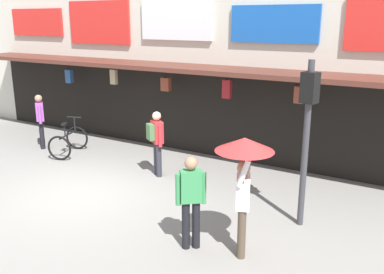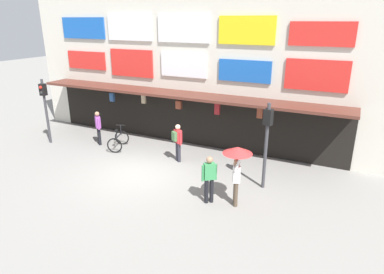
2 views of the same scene
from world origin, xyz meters
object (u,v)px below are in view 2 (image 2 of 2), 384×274
(pedestrian_in_black, at_px, (98,126))
(pedestrian_with_umbrella, at_px, (237,160))
(pedestrian_in_red, at_px, (177,140))
(pedestrian_in_white, at_px, (209,177))
(traffic_light_near, at_px, (45,101))
(traffic_light_far, at_px, (267,133))
(bicycle_parked, at_px, (118,141))

(pedestrian_in_black, bearing_deg, pedestrian_with_umbrella, -17.58)
(pedestrian_in_red, xyz_separation_m, pedestrian_in_white, (2.60, -2.60, -0.04))
(traffic_light_near, distance_m, pedestrian_in_red, 7.01)
(pedestrian_in_red, bearing_deg, traffic_light_near, -173.75)
(pedestrian_in_white, bearing_deg, pedestrian_in_red, 134.93)
(traffic_light_near, height_order, traffic_light_far, same)
(pedestrian_in_red, bearing_deg, traffic_light_far, -10.47)
(pedestrian_in_red, xyz_separation_m, pedestrian_with_umbrella, (3.45, -2.37, 0.66))
(pedestrian_in_black, relative_size, pedestrian_in_white, 1.00)
(traffic_light_far, xyz_separation_m, bicycle_parked, (-7.26, 0.84, -1.75))
(bicycle_parked, distance_m, pedestrian_in_black, 1.32)
(traffic_light_far, xyz_separation_m, pedestrian_in_white, (-1.38, -1.87, -1.19))
(bicycle_parked, bearing_deg, traffic_light_far, -6.61)
(pedestrian_in_red, height_order, pedestrian_in_white, same)
(pedestrian_in_red, relative_size, pedestrian_in_black, 1.00)
(traffic_light_near, xyz_separation_m, traffic_light_far, (10.85, 0.02, 0.00))
(traffic_light_far, height_order, pedestrian_in_black, traffic_light_far)
(bicycle_parked, distance_m, pedestrian_in_red, 3.33)
(traffic_light_near, distance_m, pedestrian_with_umbrella, 10.47)
(pedestrian_with_umbrella, bearing_deg, pedestrian_in_black, 162.42)
(traffic_light_far, distance_m, pedestrian_in_black, 8.58)
(bicycle_parked, bearing_deg, pedestrian_with_umbrella, -20.18)
(traffic_light_far, height_order, bicycle_parked, traffic_light_far)
(bicycle_parked, distance_m, pedestrian_with_umbrella, 7.28)
(traffic_light_far, bearing_deg, pedestrian_in_black, 174.06)
(pedestrian_with_umbrella, height_order, pedestrian_in_white, pedestrian_with_umbrella)
(traffic_light_near, bearing_deg, pedestrian_in_black, 20.52)
(traffic_light_far, relative_size, pedestrian_in_red, 1.90)
(pedestrian_in_white, bearing_deg, pedestrian_in_black, 158.77)
(traffic_light_far, xyz_separation_m, pedestrian_in_red, (-3.98, 0.73, -1.16))
(bicycle_parked, relative_size, pedestrian_with_umbrella, 0.64)
(bicycle_parked, height_order, pedestrian_in_red, pedestrian_in_red)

